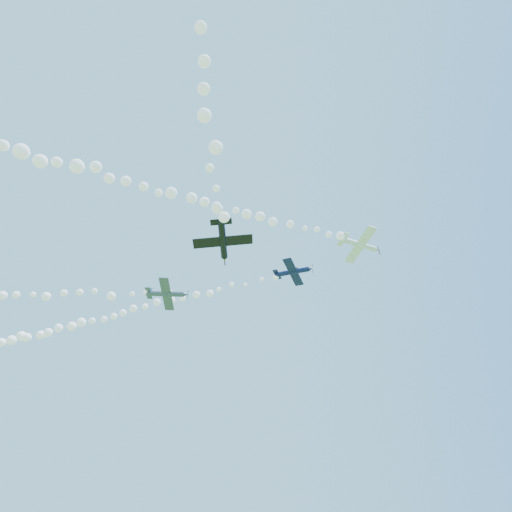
{
  "coord_description": "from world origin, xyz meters",
  "views": [
    {
      "loc": [
        8.57,
        -55.92,
        2.0
      ],
      "look_at": [
        8.55,
        -5.88,
        46.21
      ],
      "focal_mm": 30.0,
      "sensor_mm": 36.0,
      "label": 1
    }
  ],
  "objects_px": {
    "plane_grey": "(167,294)",
    "plane_white": "(360,245)",
    "plane_navy": "(293,272)",
    "plane_black": "(223,241)"
  },
  "relations": [
    {
      "from": "plane_grey",
      "to": "plane_white",
      "type": "bearing_deg",
      "value": -9.02
    },
    {
      "from": "plane_grey",
      "to": "plane_black",
      "type": "bearing_deg",
      "value": -60.33
    },
    {
      "from": "plane_navy",
      "to": "plane_white",
      "type": "bearing_deg",
      "value": -9.64
    },
    {
      "from": "plane_navy",
      "to": "plane_black",
      "type": "xyz_separation_m",
      "value": [
        -10.43,
        -19.68,
        -11.27
      ]
    },
    {
      "from": "plane_grey",
      "to": "plane_navy",
      "type": "bearing_deg",
      "value": 3.44
    },
    {
      "from": "plane_white",
      "to": "plane_black",
      "type": "xyz_separation_m",
      "value": [
        -20.89,
        -13.43,
        -11.84
      ]
    },
    {
      "from": "plane_navy",
      "to": "plane_grey",
      "type": "height_order",
      "value": "plane_navy"
    },
    {
      "from": "plane_white",
      "to": "plane_navy",
      "type": "height_order",
      "value": "plane_white"
    },
    {
      "from": "plane_navy",
      "to": "plane_grey",
      "type": "relative_size",
      "value": 1.01
    },
    {
      "from": "plane_black",
      "to": "plane_grey",
      "type": "bearing_deg",
      "value": 30.59
    }
  ]
}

